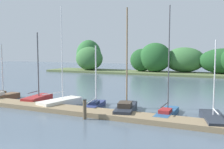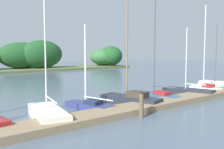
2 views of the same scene
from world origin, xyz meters
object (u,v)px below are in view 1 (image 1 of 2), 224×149
at_px(sailboat_1, 2,97).
at_px(sailboat_2, 38,98).
at_px(sailboat_7, 213,119).
at_px(sailboat_4, 95,104).
at_px(sailboat_6, 167,111).
at_px(mooring_piling_1, 85,109).
at_px(sailboat_5, 126,107).
at_px(sailboat_3, 62,102).

bearing_deg(sailboat_1, sailboat_2, -75.51).
bearing_deg(sailboat_1, sailboat_7, -88.55).
xyz_separation_m(sailboat_4, sailboat_6, (5.90, -0.23, 0.02)).
xyz_separation_m(sailboat_2, sailboat_4, (5.85, 0.02, -0.05)).
xyz_separation_m(sailboat_7, mooring_piling_1, (-7.98, -2.66, 0.40)).
xyz_separation_m(sailboat_2, sailboat_6, (11.75, -0.21, -0.03)).
relative_size(sailboat_2, sailboat_5, 0.80).
bearing_deg(sailboat_1, mooring_piling_1, -102.62).
xyz_separation_m(sailboat_5, mooring_piling_1, (-1.89, -2.89, 0.25)).
relative_size(sailboat_1, mooring_piling_1, 3.88).
distance_m(sailboat_2, sailboat_6, 11.76).
xyz_separation_m(sailboat_5, sailboat_7, (6.09, -0.23, -0.15)).
bearing_deg(sailboat_2, sailboat_7, -99.68).
distance_m(sailboat_1, mooring_piling_1, 10.77).
xyz_separation_m(sailboat_2, mooring_piling_1, (6.86, -3.42, 0.32)).
height_order(sailboat_1, mooring_piling_1, sailboat_1).
bearing_deg(sailboat_6, sailboat_5, 97.09).
height_order(sailboat_4, sailboat_7, sailboat_7).
height_order(sailboat_3, sailboat_4, sailboat_3).
height_order(sailboat_3, sailboat_5, sailboat_3).
bearing_deg(sailboat_2, sailboat_6, -97.78).
distance_m(sailboat_1, sailboat_5, 12.35).
distance_m(sailboat_1, sailboat_4, 9.48).
relative_size(sailboat_4, sailboat_7, 0.95).
distance_m(sailboat_7, mooring_piling_1, 8.42).
bearing_deg(sailboat_7, mooring_piling_1, 94.55).
bearing_deg(mooring_piling_1, sailboat_1, 166.21).
height_order(sailboat_1, sailboat_2, sailboat_2).
xyz_separation_m(sailboat_2, sailboat_5, (8.76, -0.53, 0.07)).
relative_size(sailboat_3, mooring_piling_1, 6.11).
bearing_deg(sailboat_5, sailboat_2, 74.02).
distance_m(sailboat_3, sailboat_6, 8.80).
relative_size(sailboat_3, sailboat_4, 1.64).
xyz_separation_m(sailboat_1, sailboat_3, (6.55, 0.28, -0.01)).
height_order(sailboat_1, sailboat_6, sailboat_6).
xyz_separation_m(sailboat_1, sailboat_6, (15.34, 0.64, -0.02)).
bearing_deg(mooring_piling_1, sailboat_4, 106.41).
bearing_deg(sailboat_6, sailboat_1, 93.40).
bearing_deg(sailboat_2, sailboat_1, 96.57).
relative_size(sailboat_2, mooring_piling_1, 4.63).
bearing_deg(sailboat_6, sailboat_4, 88.79).
relative_size(sailboat_1, sailboat_6, 0.68).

